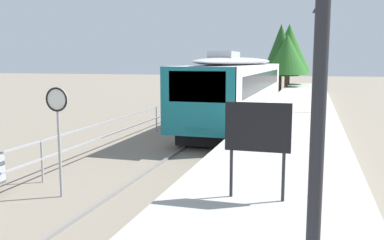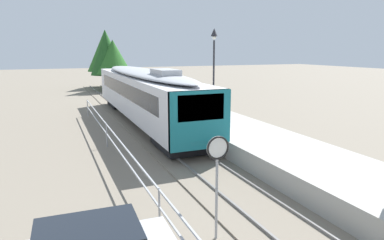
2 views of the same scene
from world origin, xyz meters
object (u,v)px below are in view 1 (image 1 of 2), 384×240
Objects in this scene: speed_limit_sign at (57,115)px; platform_lamp_mid_platform at (316,37)px; platform_notice_board at (258,131)px; commuter_train at (240,84)px.

platform_lamp_mid_platform is at bearing 64.12° from speed_limit_sign.
speed_limit_sign is at bearing 164.90° from platform_notice_board.
platform_lamp_mid_platform reaches higher than commuter_train.
commuter_train is 3.53× the size of platform_lamp_mid_platform.
platform_lamp_mid_platform is 1.91× the size of speed_limit_sign.
commuter_train is 6.72× the size of speed_limit_sign.
commuter_train is at bearing 82.15° from speed_limit_sign.
speed_limit_sign is at bearing -115.88° from platform_lamp_mid_platform.
platform_notice_board is (-0.99, -14.01, -2.44)m from platform_lamp_mid_platform.
commuter_train is at bearing 151.28° from platform_lamp_mid_platform.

